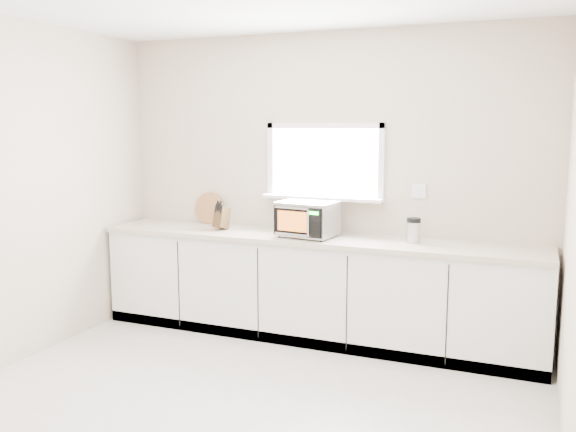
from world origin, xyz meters
The scene contains 8 objects.
ground centered at (0.00, 0.00, 0.00)m, with size 4.00×4.00×0.00m, color beige.
back_wall centered at (0.00, 2.00, 1.36)m, with size 4.00×0.17×2.70m.
cabinets centered at (0.00, 1.70, 0.44)m, with size 3.92×0.60×0.88m, color silver.
countertop centered at (0.00, 1.69, 0.90)m, with size 3.92×0.64×0.04m, color #C1AD9F.
microwave centered at (-0.04, 1.65, 1.08)m, with size 0.52×0.44×0.31m.
knife_block centered at (-0.90, 1.68, 1.04)m, with size 0.10×0.20×0.27m.
cutting_board centered at (-1.17, 1.94, 1.07)m, with size 0.31×0.31×0.02m, color #A3723F.
coffee_grinder centered at (0.86, 1.74, 1.02)m, with size 0.14×0.14×0.21m.
Camera 1 is at (1.77, -3.23, 1.89)m, focal length 38.00 mm.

